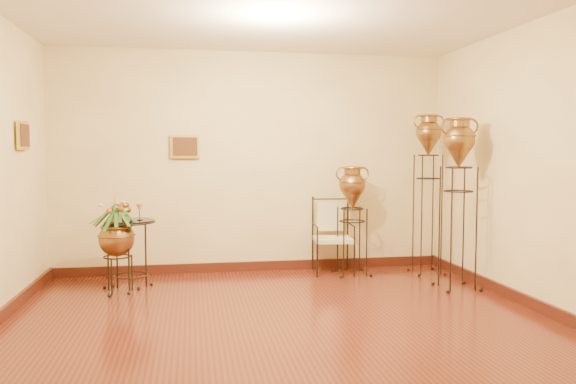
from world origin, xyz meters
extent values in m
plane|color=#5C2015|center=(0.00, 0.00, 0.00)|extent=(5.00, 5.00, 0.00)
cube|color=#43180F|center=(0.00, 2.48, 0.06)|extent=(5.00, 0.04, 0.12)
cube|color=#43180F|center=(2.48, 0.00, 0.06)|extent=(0.04, 5.00, 0.12)
cube|color=gold|center=(-0.85, 2.46, 1.60)|extent=(0.36, 0.03, 0.29)
cube|color=gold|center=(-2.46, 1.45, 1.70)|extent=(0.03, 0.36, 0.29)
cube|color=beige|center=(0.97, 2.15, 0.43)|extent=(0.49, 0.46, 0.05)
cube|color=beige|center=(0.97, 2.15, 0.70)|extent=(0.35, 0.05, 0.37)
cylinder|color=black|center=(-1.46, 1.73, 0.77)|extent=(0.53, 0.53, 0.02)
camera|label=1|loc=(-0.78, -4.65, 1.52)|focal=35.00mm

